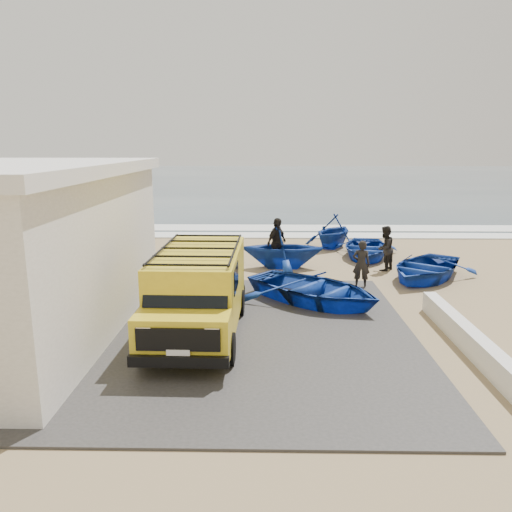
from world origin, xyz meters
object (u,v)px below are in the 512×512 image
object	(u,v)px
fisherman_back	(277,243)
boat_near_left	(314,289)
boat_near_right	(425,267)
van	(198,289)
boat_mid_left	(283,247)
fisherman_middle	(385,248)
boat_far_left	(333,231)
fisherman_front	(361,264)
parapet	(470,340)
boat_mid_right	(366,248)

from	to	relation	value
fisherman_back	boat_near_left	bearing A→B (deg)	-130.88
boat_near_right	van	bearing A→B (deg)	-106.81
boat_near_right	boat_mid_left	size ratio (longest dim) A/B	1.33
boat_near_left	fisherman_back	size ratio (longest dim) A/B	2.25
boat_near_left	fisherman_middle	world-z (taller)	fisherman_middle
boat_far_left	fisherman_front	bearing A→B (deg)	-59.31
boat_near_left	boat_mid_left	xyz separation A→B (m)	(-0.79, 4.46, 0.36)
boat_far_left	fisherman_middle	bearing A→B (deg)	-42.05
parapet	fisherman_front	world-z (taller)	fisherman_front
parapet	boat_near_right	world-z (taller)	boat_near_right
parapet	boat_near_left	size ratio (longest dim) A/B	1.36
van	fisherman_front	distance (m)	6.58
parapet	boat_far_left	xyz separation A→B (m)	(-1.60, 12.06, 0.51)
van	boat_far_left	bearing A→B (deg)	67.50
boat_mid_right	fisherman_back	xyz separation A→B (m)	(-3.84, -1.75, 0.57)
boat_far_left	fisherman_back	xyz separation A→B (m)	(-2.72, -3.91, 0.19)
boat_near_left	boat_far_left	size ratio (longest dim) A/B	1.47
boat_near_right	boat_mid_right	bearing A→B (deg)	149.45
boat_mid_left	fisherman_middle	size ratio (longest dim) A/B	1.80
boat_near_left	boat_far_left	bearing A→B (deg)	29.31
fisherman_back	fisherman_front	bearing A→B (deg)	-98.71
parapet	fisherman_back	distance (m)	9.25
boat_mid_left	boat_mid_right	world-z (taller)	boat_mid_left
parapet	fisherman_back	xyz separation A→B (m)	(-4.32, 8.14, 0.70)
fisherman_front	parapet	bearing A→B (deg)	116.05
fisherman_middle	parapet	bearing A→B (deg)	42.23
boat_near_left	boat_mid_right	world-z (taller)	boat_near_left
boat_far_left	fisherman_middle	size ratio (longest dim) A/B	1.73
boat_near_left	fisherman_front	world-z (taller)	fisherman_front
boat_mid_left	boat_far_left	size ratio (longest dim) A/B	1.04
van	boat_mid_right	bearing A→B (deg)	57.36
fisherman_front	boat_far_left	bearing A→B (deg)	-79.59
van	boat_near_right	xyz separation A→B (m)	(7.40, 5.47, -0.76)
parapet	boat_mid_left	size ratio (longest dim) A/B	1.93
boat_near_left	fisherman_front	bearing A→B (deg)	-4.08
van	parapet	bearing A→B (deg)	-7.53
boat_far_left	fisherman_back	bearing A→B (deg)	-94.61
parapet	fisherman_middle	distance (m)	7.75
fisherman_front	boat_near_left	bearing A→B (deg)	55.22
boat_near_left	fisherman_back	bearing A→B (deg)	53.27
boat_far_left	boat_mid_right	bearing A→B (deg)	-32.57
boat_mid_left	boat_mid_right	distance (m)	4.07
fisherman_back	van	bearing A→B (deg)	-160.02
boat_near_left	boat_mid_right	size ratio (longest dim) A/B	1.13
boat_near_left	boat_near_right	bearing A→B (deg)	-15.28
boat_near_right	boat_mid_right	distance (m)	3.73
parapet	boat_near_left	xyz separation A→B (m)	(-3.30, 3.58, 0.18)
parapet	van	bearing A→B (deg)	171.34
van	boat_mid_right	distance (m)	10.75
boat_mid_left	boat_mid_right	bearing A→B (deg)	-61.81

